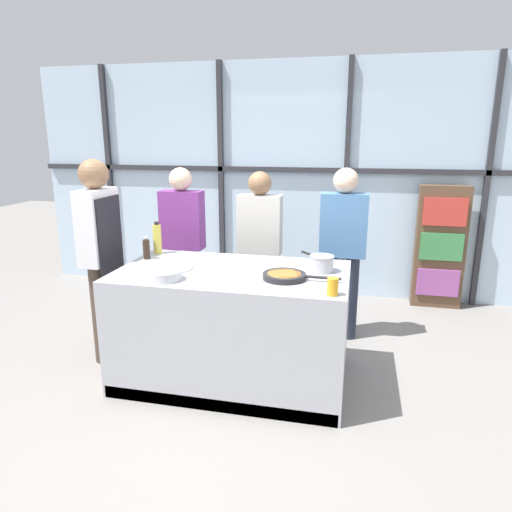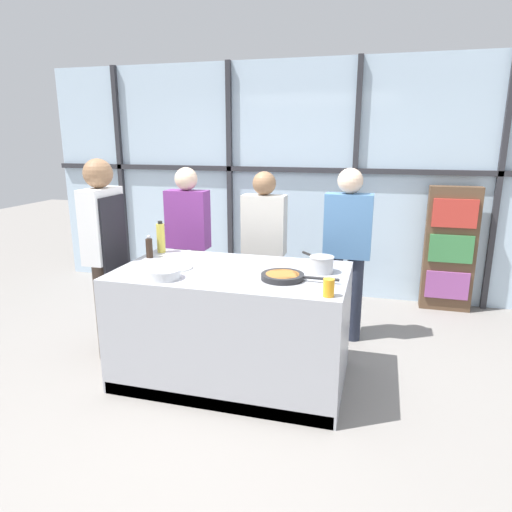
{
  "view_description": "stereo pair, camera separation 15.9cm",
  "coord_description": "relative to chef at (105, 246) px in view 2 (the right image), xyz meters",
  "views": [
    {
      "loc": [
        0.92,
        -3.27,
        1.92
      ],
      "look_at": [
        0.17,
        0.1,
        1.02
      ],
      "focal_mm": 32.0,
      "sensor_mm": 36.0,
      "label": 1
    },
    {
      "loc": [
        1.08,
        -3.23,
        1.92
      ],
      "look_at": [
        0.17,
        0.1,
        1.02
      ],
      "focal_mm": 32.0,
      "sensor_mm": 36.0,
      "label": 2
    }
  ],
  "objects": [
    {
      "name": "ground_plane",
      "position": [
        1.2,
        -0.12,
        -1.01
      ],
      "size": [
        18.0,
        18.0,
        0.0
      ],
      "primitive_type": "plane",
      "color": "gray"
    },
    {
      "name": "back_window_wall",
      "position": [
        1.2,
        2.18,
        0.39
      ],
      "size": [
        6.4,
        0.1,
        2.8
      ],
      "color": "silver",
      "rests_on": "ground_plane"
    },
    {
      "name": "bookshelf",
      "position": [
        3.06,
        1.99,
        -0.31
      ],
      "size": [
        0.54,
        0.19,
        1.4
      ],
      "color": "brown",
      "rests_on": "ground_plane"
    },
    {
      "name": "demo_island",
      "position": [
        1.2,
        -0.12,
        -0.55
      ],
      "size": [
        1.78,
        1.01,
        0.92
      ],
      "color": "#A8AAB2",
      "rests_on": "ground_plane"
    },
    {
      "name": "chef",
      "position": [
        0.0,
        0.0,
        0.0
      ],
      "size": [
        0.25,
        0.42,
        1.75
      ],
      "rotation": [
        0.0,
        0.0,
        -1.57
      ],
      "color": "#47382D",
      "rests_on": "ground_plane"
    },
    {
      "name": "spectator_far_left",
      "position": [
        0.39,
        0.88,
        -0.08
      ],
      "size": [
        0.43,
        0.23,
        1.63
      ],
      "rotation": [
        0.0,
        0.0,
        3.14
      ],
      "color": "#47382D",
      "rests_on": "ground_plane"
    },
    {
      "name": "spectator_center_left",
      "position": [
        1.2,
        0.88,
        -0.1
      ],
      "size": [
        0.42,
        0.23,
        1.61
      ],
      "rotation": [
        0.0,
        0.0,
        3.14
      ],
      "color": "#47382D",
      "rests_on": "ground_plane"
    },
    {
      "name": "spectator_center_right",
      "position": [
        2.0,
        0.88,
        -0.07
      ],
      "size": [
        0.43,
        0.23,
        1.65
      ],
      "rotation": [
        0.0,
        0.0,
        3.14
      ],
      "color": "#232838",
      "rests_on": "ground_plane"
    },
    {
      "name": "frying_pan",
      "position": [
        1.63,
        -0.25,
        -0.07
      ],
      "size": [
        0.57,
        0.32,
        0.04
      ],
      "color": "#232326",
      "rests_on": "demo_island"
    },
    {
      "name": "saucepan",
      "position": [
        1.87,
        0.0,
        -0.02
      ],
      "size": [
        0.27,
        0.28,
        0.13
      ],
      "color": "silver",
      "rests_on": "demo_island"
    },
    {
      "name": "white_plate",
      "position": [
        0.75,
        -0.19,
        -0.08
      ],
      "size": [
        0.27,
        0.27,
        0.01
      ],
      "primitive_type": "cylinder",
      "color": "white",
      "rests_on": "demo_island"
    },
    {
      "name": "mixing_bowl",
      "position": [
        0.78,
        -0.46,
        -0.05
      ],
      "size": [
        0.24,
        0.24,
        0.07
      ],
      "color": "silver",
      "rests_on": "demo_island"
    },
    {
      "name": "oil_bottle",
      "position": [
        0.4,
        0.26,
        0.04
      ],
      "size": [
        0.07,
        0.07,
        0.28
      ],
      "color": "#E0CC4C",
      "rests_on": "demo_island"
    },
    {
      "name": "pepper_grinder",
      "position": [
        0.39,
        0.06,
        -0.0
      ],
      "size": [
        0.06,
        0.06,
        0.2
      ],
      "color": "#332319",
      "rests_on": "demo_island"
    },
    {
      "name": "juice_glass_near",
      "position": [
        1.99,
        -0.53,
        -0.03
      ],
      "size": [
        0.07,
        0.07,
        0.12
      ],
      "primitive_type": "cylinder",
      "color": "orange",
      "rests_on": "demo_island"
    }
  ]
}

